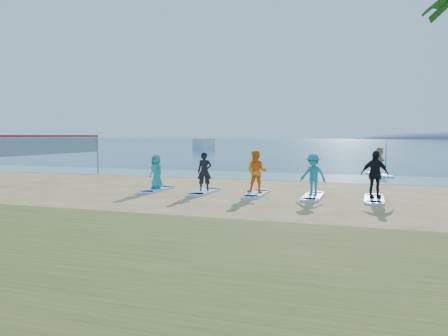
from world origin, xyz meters
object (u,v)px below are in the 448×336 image
(surfboard_2, at_px, (256,194))
(student_2, at_px, (257,172))
(paddleboard, at_px, (379,175))
(surfboard_3, at_px, (313,196))
(surfboard_0, at_px, (157,190))
(student_4, at_px, (375,174))
(volleyball_net, at_px, (47,145))
(boat_offshore_a, at_px, (204,148))
(surfboard_1, at_px, (205,192))
(student_0, at_px, (156,172))
(student_3, at_px, (313,175))
(paddleboarder, at_px, (380,161))
(student_1, at_px, (205,172))
(surfboard_4, at_px, (374,199))

(surfboard_2, distance_m, student_2, 0.92)
(paddleboard, bearing_deg, student_2, -133.09)
(paddleboard, relative_size, surfboard_3, 1.36)
(surfboard_0, distance_m, student_2, 4.67)
(surfboard_3, relative_size, student_4, 1.23)
(volleyball_net, bearing_deg, paddleboard, 25.71)
(student_2, distance_m, student_4, 4.58)
(surfboard_0, xyz_separation_m, student_4, (9.16, 0.00, 0.94))
(boat_offshore_a, distance_m, surfboard_1, 68.02)
(boat_offshore_a, xyz_separation_m, student_0, (22.34, -63.40, 0.85))
(student_3, relative_size, student_4, 0.91)
(volleyball_net, distance_m, paddleboard, 19.38)
(paddleboarder, bearing_deg, student_1, 143.82)
(volleyball_net, bearing_deg, surfboard_1, -12.73)
(surfboard_0, height_order, surfboard_3, same)
(volleyball_net, distance_m, boat_offshore_a, 62.83)
(surfboard_1, relative_size, student_4, 1.23)
(student_1, bearing_deg, surfboard_3, -20.69)
(surfboard_3, xyz_separation_m, surfboard_4, (2.29, 0.00, 0.00))
(surfboard_0, bearing_deg, student_2, 0.00)
(student_1, bearing_deg, surfboard_2, -20.69)
(volleyball_net, height_order, student_0, volleyball_net)
(volleyball_net, distance_m, surfboard_1, 10.58)
(volleyball_net, bearing_deg, student_2, -10.45)
(student_1, bearing_deg, paddleboarder, 35.19)
(paddleboarder, distance_m, student_0, 14.29)
(surfboard_2, bearing_deg, volleyball_net, 169.55)
(paddleboarder, height_order, surfboard_2, paddleboarder)
(student_0, height_order, surfboard_4, student_0)
(boat_offshore_a, xyz_separation_m, student_3, (29.21, -63.40, 0.91))
(volleyball_net, bearing_deg, student_3, -8.85)
(volleyball_net, bearing_deg, surfboard_4, -7.68)
(volleyball_net, bearing_deg, paddleboarder, 25.71)
(student_2, bearing_deg, paddleboard, 64.08)
(boat_offshore_a, bearing_deg, student_3, -69.38)
(student_4, bearing_deg, surfboard_2, 162.44)
(surfboard_4, xyz_separation_m, student_4, (0.00, 0.00, 0.94))
(volleyball_net, bearing_deg, surfboard_2, -10.45)
(surfboard_0, xyz_separation_m, student_3, (6.87, 0.00, 0.86))
(student_0, distance_m, surfboard_1, 2.43)
(student_3, distance_m, surfboard_4, 2.45)
(surfboard_3, bearing_deg, student_3, 0.00)
(paddleboarder, height_order, student_1, same)
(student_3, xyz_separation_m, surfboard_4, (2.29, 0.00, -0.86))
(surfboard_0, distance_m, student_0, 0.80)
(surfboard_3, bearing_deg, surfboard_1, 180.00)
(boat_offshore_a, height_order, student_3, student_3)
(student_1, bearing_deg, student_4, -20.69)
(paddleboard, bearing_deg, surfboard_1, -142.37)
(surfboard_0, height_order, surfboard_1, same)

